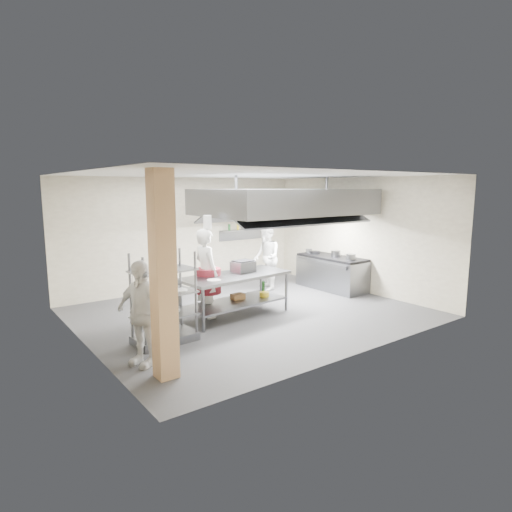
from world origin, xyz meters
TOP-DOWN VIEW (x-y plane):
  - floor at (0.00, 0.00)m, footprint 7.00×7.00m
  - ceiling at (0.00, 0.00)m, footprint 7.00×7.00m
  - wall_back at (0.00, 3.00)m, footprint 7.00×0.00m
  - wall_left at (-3.50, 0.00)m, footprint 0.00×6.00m
  - wall_right at (3.50, 0.00)m, footprint 0.00×6.00m
  - column at (-2.90, -1.90)m, footprint 0.30×0.30m
  - exhaust_hood at (1.30, 0.40)m, footprint 4.00×2.50m
  - hood_strip_a at (0.40, 0.40)m, footprint 1.60×0.12m
  - hood_strip_b at (2.20, 0.40)m, footprint 1.60×0.12m
  - wall_shelf at (1.80, 2.84)m, footprint 1.50×0.28m
  - island at (-0.41, -0.01)m, footprint 2.48×1.21m
  - island_worktop at (-0.41, -0.01)m, footprint 2.48×1.21m
  - island_undershelf at (-0.41, -0.01)m, footprint 2.28×1.09m
  - pass_rack at (-2.31, -0.58)m, footprint 1.12×0.70m
  - cooking_range at (3.08, 0.50)m, footprint 0.80×2.00m
  - range_top at (3.08, 0.50)m, footprint 0.78×1.96m
  - chef_head at (-0.93, 0.33)m, footprint 0.47×0.70m
  - chef_line at (1.60, 1.50)m, footprint 0.95×1.05m
  - chef_plating at (-3.00, -1.27)m, footprint 0.76×1.05m
  - griddle at (-0.10, 0.14)m, footprint 0.51×0.42m
  - wicker_basket at (-0.27, 0.11)m, footprint 0.29×0.20m
  - stockpot at (3.10, 0.39)m, footprint 0.25×0.25m
  - plate_stack at (-2.31, -0.58)m, footprint 0.28×0.28m

SIDE VIEW (x-z plane):
  - floor at x=0.00m, z-range 0.00..0.00m
  - island_undershelf at x=-0.41m, z-range 0.28..0.32m
  - wicker_basket at x=-0.27m, z-range 0.32..0.44m
  - cooking_range at x=3.08m, z-range 0.00..0.84m
  - island at x=-0.41m, z-range 0.00..0.91m
  - plate_stack at x=-2.31m, z-range 0.50..0.55m
  - pass_rack at x=-2.31m, z-range 0.00..1.63m
  - chef_plating at x=-3.00m, z-range 0.00..1.66m
  - range_top at x=3.08m, z-range 0.84..0.90m
  - island_worktop at x=-0.41m, z-range 0.85..0.91m
  - chef_line at x=1.60m, z-range 0.00..1.76m
  - chef_head at x=-0.93m, z-range 0.00..1.90m
  - stockpot at x=3.10m, z-range 0.90..1.07m
  - griddle at x=-0.10m, z-range 0.91..1.14m
  - wall_back at x=0.00m, z-range -2.00..5.00m
  - wall_left at x=-3.50m, z-range -1.50..4.50m
  - wall_right at x=3.50m, z-range -1.50..4.50m
  - column at x=-2.90m, z-range 0.00..3.00m
  - wall_shelf at x=1.80m, z-range 1.48..1.52m
  - hood_strip_a at x=0.40m, z-range 2.06..2.10m
  - hood_strip_b at x=2.20m, z-range 2.06..2.10m
  - exhaust_hood at x=1.30m, z-range 2.10..2.70m
  - ceiling at x=0.00m, z-range 3.00..3.00m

